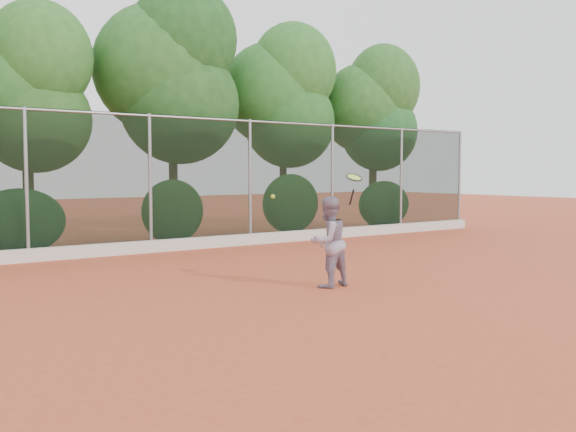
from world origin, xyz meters
TOP-DOWN VIEW (x-y plane):
  - ground at (0.00, 0.00)m, footprint 80.00×80.00m
  - concrete_curb at (0.00, 6.82)m, footprint 24.00×0.20m
  - tennis_player at (0.47, 0.44)m, footprint 0.84×0.69m
  - chainlink_fence at (-0.00, 7.00)m, footprint 24.09×0.09m
  - foliage_backdrop at (-0.55, 8.98)m, footprint 23.70×3.63m
  - tennis_racket at (0.94, 0.30)m, footprint 0.34×0.33m
  - tennis_ball_in_flight at (-0.59, 0.61)m, footprint 0.07×0.07m

SIDE VIEW (x-z plane):
  - ground at x=0.00m, z-range 0.00..0.00m
  - concrete_curb at x=0.00m, z-range 0.00..0.30m
  - tennis_player at x=0.47m, z-range 0.00..1.61m
  - tennis_ball_in_flight at x=-0.59m, z-range 1.59..1.66m
  - chainlink_fence at x=0.00m, z-range 0.11..3.61m
  - tennis_racket at x=0.94m, z-range 1.61..2.18m
  - foliage_backdrop at x=-0.55m, z-range 0.63..8.18m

